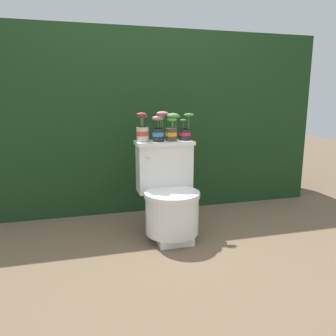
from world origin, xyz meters
TOP-DOWN VIEW (x-y plane):
  - ground_plane at (0.00, 0.00)m, footprint 12.00×12.00m
  - hedge_backdrop at (0.00, 1.22)m, footprint 3.47×1.00m
  - toilet at (0.06, 0.10)m, footprint 0.46×0.56m
  - potted_plant_left at (-0.11, 0.26)m, footprint 0.10×0.12m
  - potted_plant_midleft at (0.01, 0.23)m, footprint 0.13×0.09m
  - potted_plant_middle at (0.12, 0.23)m, footprint 0.12×0.10m
  - potted_plant_midright at (0.24, 0.26)m, footprint 0.11×0.10m

SIDE VIEW (x-z plane):
  - ground_plane at x=0.00m, z-range 0.00..0.00m
  - toilet at x=0.06m, z-range -0.04..0.70m
  - potted_plant_midright at x=0.24m, z-range 0.70..0.92m
  - potted_plant_left at x=-0.11m, z-range 0.71..0.94m
  - potted_plant_midleft at x=0.01m, z-range 0.72..0.96m
  - hedge_backdrop at x=0.00m, z-range 0.00..1.69m
  - potted_plant_middle at x=0.12m, z-range 0.74..0.96m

